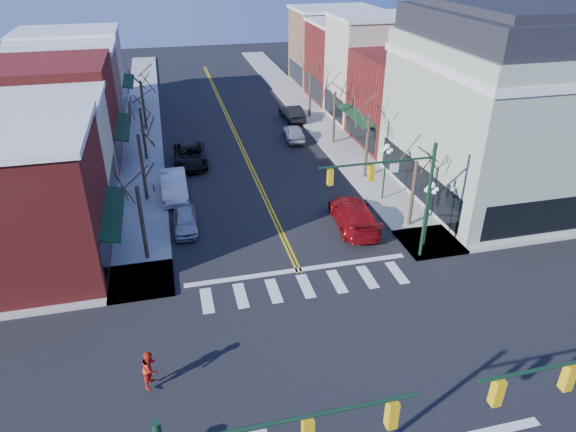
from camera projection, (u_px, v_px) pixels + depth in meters
ground at (343, 367)px, 22.80m from camera, size 160.00×160.00×0.00m
sidewalk_left at (142, 194)px, 38.01m from camera, size 3.50×70.00×0.15m
sidewalk_right at (364, 172)px, 41.68m from camera, size 3.50×70.00×0.15m
bldg_left_brick_a at (3, 207)px, 27.69m from camera, size 10.00×8.50×8.00m
bldg_left_stucco_a at (32, 159)px, 34.42m from camera, size 10.00×7.00×7.50m
bldg_left_brick_b at (49, 116)px, 41.02m from camera, size 10.00×9.00×8.50m
bldg_left_tan at (64, 94)px, 48.23m from camera, size 10.00×7.50×7.80m
bldg_left_stucco_b at (73, 73)px, 54.75m from camera, size 10.00×8.00×8.20m
bldg_right_brick_a at (414, 100)px, 46.13m from camera, size 10.00×8.50×8.00m
bldg_right_stucco at (381, 70)px, 52.27m from camera, size 10.00×7.00×10.00m
bldg_right_brick_b at (355, 62)px, 59.03m from camera, size 10.00×8.00×8.50m
bldg_right_tan at (334, 47)px, 65.75m from camera, size 10.00×8.00×9.00m
victorian_corner at (505, 105)px, 35.47m from camera, size 12.25×14.25×13.30m
traffic_mast_far_right at (399, 189)px, 28.04m from camera, size 6.60×0.28×7.20m
lamppost_corner at (430, 203)px, 30.36m from camera, size 0.36×0.36×4.33m
lamppost_midblock at (386, 162)px, 35.92m from camera, size 0.36×0.36×4.33m
tree_left_a at (143, 224)px, 29.30m from camera, size 0.24×0.24×4.76m
tree_left_b at (143, 169)px, 36.07m from camera, size 0.24×0.24×5.04m
tree_left_c at (144, 135)px, 43.02m from camera, size 0.24×0.24×4.55m
tree_left_d at (144, 106)px, 49.77m from camera, size 0.24×0.24×4.90m
tree_right_a at (413, 195)px, 32.85m from camera, size 0.24×0.24×4.62m
tree_right_b at (367, 147)px, 39.55m from camera, size 0.24×0.24×5.18m
tree_right_c at (334, 118)px, 46.47m from camera, size 0.24×0.24×4.83m
tree_right_d at (310, 95)px, 53.27m from camera, size 0.24×0.24×4.97m
car_left_near at (185, 220)px, 33.26m from camera, size 1.70×3.95×1.33m
car_left_mid at (174, 185)px, 37.55m from camera, size 1.82×5.19×1.71m
car_left_far at (190, 156)px, 42.87m from camera, size 2.68×5.70×1.58m
car_right_near at (354, 215)px, 33.57m from camera, size 2.90×6.11×1.72m
car_right_mid at (294, 133)px, 48.14m from camera, size 2.12×4.45×1.47m
car_right_far at (292, 113)px, 53.38m from camera, size 1.88×4.81×1.56m
pedestrian_red_b at (150, 368)px, 21.32m from camera, size 0.93×1.04×1.76m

